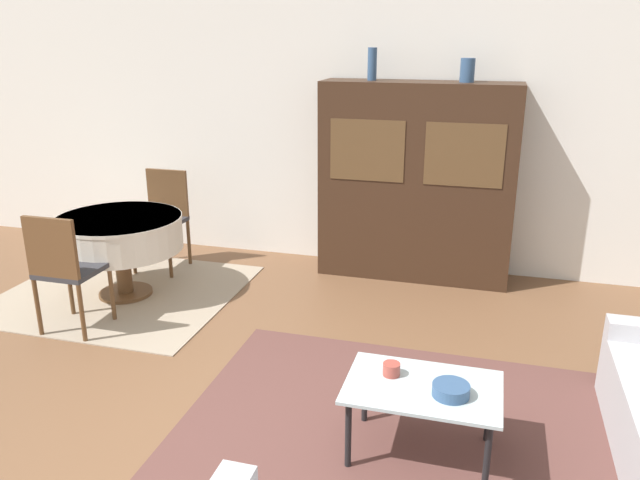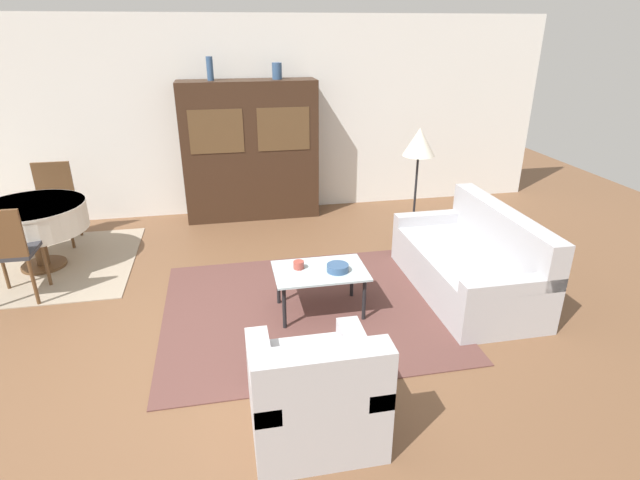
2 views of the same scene
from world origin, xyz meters
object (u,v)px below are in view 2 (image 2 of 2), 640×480
(armchair, at_px, (315,393))
(dining_table, at_px, (33,218))
(dining_chair_near, at_px, (7,248))
(cup, at_px, (299,265))
(couch, at_px, (471,264))
(coffee_table, at_px, (320,275))
(vase_short, at_px, (277,71))
(floor_lamp, at_px, (419,147))
(bowl, at_px, (338,268))
(dining_chair_far, at_px, (54,198))
(display_cabinet, at_px, (251,151))
(vase_tall, at_px, (210,69))

(armchair, height_order, dining_table, armchair)
(dining_chair_near, relative_size, cup, 9.93)
(couch, height_order, cup, couch)
(dining_table, bearing_deg, coffee_table, -28.34)
(dining_table, distance_m, vase_short, 3.43)
(couch, bearing_deg, armchair, 129.90)
(floor_lamp, relative_size, vase_short, 6.88)
(couch, relative_size, bowl, 9.02)
(couch, xyz_separation_m, bowl, (-1.44, -0.17, 0.18))
(floor_lamp, height_order, cup, floor_lamp)
(couch, height_order, bowl, couch)
(vase_short, bearing_deg, dining_chair_far, -170.91)
(couch, distance_m, coffee_table, 1.60)
(dining_chair_near, bearing_deg, cup, -14.81)
(cup, bearing_deg, floor_lamp, 39.91)
(dining_table, xyz_separation_m, dining_chair_far, (0.00, 0.78, -0.02))
(coffee_table, bearing_deg, dining_table, 151.66)
(dining_table, xyz_separation_m, dining_chair_near, (0.00, -0.78, -0.02))
(coffee_table, xyz_separation_m, dining_chair_near, (-2.90, 0.79, 0.18))
(floor_lamp, relative_size, cup, 14.44)
(display_cabinet, distance_m, vase_short, 1.12)
(coffee_table, xyz_separation_m, floor_lamp, (1.50, 1.48, 0.82))
(dining_chair_far, bearing_deg, bowl, 141.85)
(bowl, bearing_deg, armchair, -108.77)
(display_cabinet, distance_m, cup, 2.78)
(dining_chair_far, bearing_deg, floor_lamp, 168.85)
(couch, relative_size, vase_short, 8.77)
(coffee_table, relative_size, dining_table, 0.77)
(dining_chair_near, height_order, dining_chair_far, same)
(couch, bearing_deg, dining_chair_far, 63.59)
(floor_lamp, relative_size, bowl, 7.08)
(dining_chair_near, distance_m, vase_tall, 3.21)
(bowl, relative_size, vase_tall, 0.69)
(display_cabinet, bearing_deg, dining_table, -153.43)
(dining_chair_far, xyz_separation_m, floor_lamp, (4.40, -0.87, 0.64))
(display_cabinet, relative_size, bowl, 9.30)
(couch, distance_m, floor_lamp, 1.64)
(bowl, bearing_deg, dining_table, 152.05)
(dining_chair_far, bearing_deg, vase_short, -170.91)
(armchair, bearing_deg, display_cabinet, 91.19)
(armchair, relative_size, bowl, 4.30)
(cup, bearing_deg, dining_table, 151.11)
(display_cabinet, distance_m, dining_chair_far, 2.55)
(vase_tall, height_order, vase_short, vase_tall)
(floor_lamp, bearing_deg, cup, -140.09)
(display_cabinet, xyz_separation_m, dining_table, (-2.48, -1.24, -0.35))
(dining_chair_far, distance_m, floor_lamp, 4.53)
(coffee_table, height_order, dining_table, dining_table)
(bowl, distance_m, vase_tall, 3.42)
(armchair, relative_size, coffee_table, 1.01)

